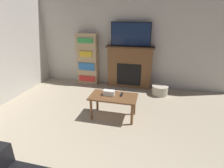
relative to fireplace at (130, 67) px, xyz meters
The scene contains 8 objects.
wall_back 0.79m from the fireplace, 140.04° to the left, with size 6.01×0.06×2.70m.
fireplace is the anchor object (origin of this frame).
tv 0.89m from the fireplace, 90.00° to the right, with size 1.06×0.03×0.62m.
coffee_table 1.74m from the fireplace, 92.00° to the right, with size 0.93×0.51×0.47m.
tissue_box 1.71m from the fireplace, 95.25° to the right, with size 0.22×0.12×0.10m.
remote_control 1.65m from the fireplace, 86.97° to the right, with size 0.04×0.15×0.02m.
bookshelf 1.25m from the fireplace, behind, with size 0.60×0.29×1.48m.
storage_basket 1.06m from the fireplace, 23.95° to the right, with size 0.41×0.41×0.24m.
Camera 1 is at (0.82, -0.09, 1.94)m, focal length 28.00 mm.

